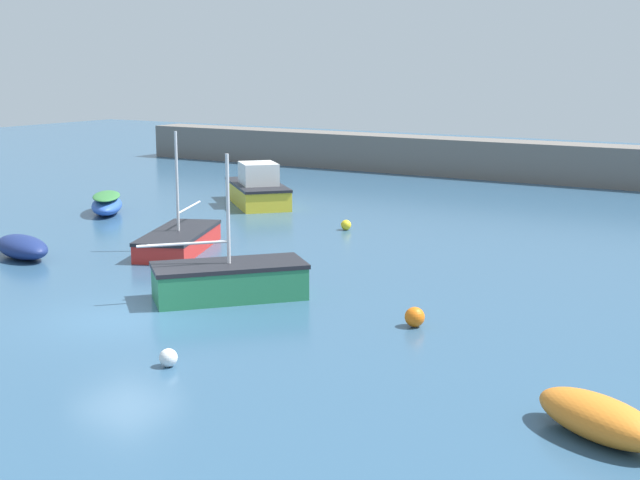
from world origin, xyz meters
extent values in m
cube|color=#2D5170|center=(0.00, 0.00, -0.10)|extent=(120.00, 120.00, 0.20)
cube|color=#66605B|center=(0.00, 32.34, 1.09)|extent=(53.77, 2.46, 2.17)
ellipsoid|color=navy|center=(-8.11, 3.54, 0.39)|extent=(3.14, 2.09, 0.78)
cube|color=#287A4C|center=(1.11, 3.07, 0.45)|extent=(4.10, 4.31, 0.90)
cube|color=black|center=(1.11, 3.07, 0.96)|extent=(4.19, 4.39, 0.12)
cylinder|color=silver|center=(1.11, 3.07, 2.50)|extent=(0.10, 0.10, 3.20)
cylinder|color=silver|center=(0.27, 2.12, 1.65)|extent=(1.75, 1.95, 0.08)
cube|color=red|center=(-4.39, 7.30, 0.30)|extent=(3.53, 5.05, 0.60)
cube|color=black|center=(-4.39, 7.30, 0.66)|extent=(3.60, 5.15, 0.12)
cylinder|color=silver|center=(-4.39, 7.30, 2.41)|extent=(0.10, 0.10, 3.63)
cylinder|color=silver|center=(-4.93, 8.57, 1.33)|extent=(1.16, 2.55, 0.08)
ellipsoid|color=orange|center=(12.52, -1.10, 0.38)|extent=(2.91, 2.23, 0.76)
ellipsoid|color=#2D56B7|center=(-12.27, 11.68, 0.37)|extent=(3.32, 3.53, 0.73)
ellipsoid|color=#337238|center=(-12.27, 11.68, 0.78)|extent=(2.98, 3.17, 0.24)
cube|color=yellow|center=(-8.19, 17.33, 0.44)|extent=(5.31, 5.14, 0.87)
cube|color=black|center=(-8.19, 17.33, 0.93)|extent=(5.42, 5.24, 0.12)
cube|color=silver|center=(-7.90, 17.06, 1.44)|extent=(2.48, 2.47, 1.13)
sphere|color=yellow|center=(-1.33, 13.83, 0.21)|extent=(0.41, 0.41, 0.41)
sphere|color=white|center=(3.49, -2.24, 0.20)|extent=(0.41, 0.41, 0.41)
sphere|color=orange|center=(6.77, 3.32, 0.26)|extent=(0.51, 0.51, 0.51)
camera|label=1|loc=(16.12, -16.32, 6.57)|focal=50.00mm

